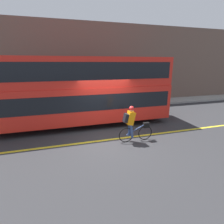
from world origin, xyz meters
The scene contains 7 objects.
ground_plane centered at (0.00, 0.00, 0.00)m, with size 80.00×80.00×0.00m, color #2D2D30.
road_center_line centered at (0.00, -0.18, 0.00)m, with size 50.00×0.14×0.01m, color yellow.
sidewalk_curb centered at (0.00, 5.86, 0.08)m, with size 60.00×1.72×0.16m.
building_facade centered at (0.00, 6.87, 3.09)m, with size 60.00×0.30×6.19m.
bus centered at (-1.00, 2.30, 1.99)m, with size 9.29×2.62×3.54m.
cyclist_on_bike centered at (0.77, -0.62, 0.85)m, with size 1.53×0.32×1.57m.
street_sign_post centered at (0.11, 5.76, 1.53)m, with size 0.36×0.09×2.46m.
Camera 1 is at (-2.01, -6.99, 3.26)m, focal length 28.00 mm.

